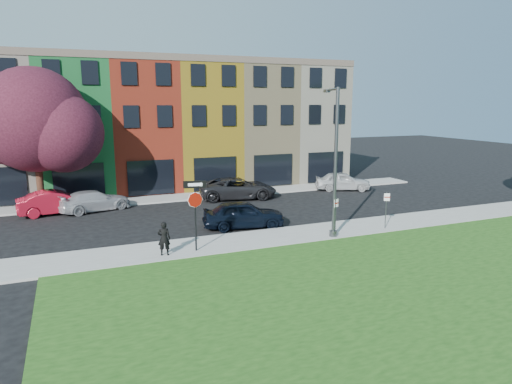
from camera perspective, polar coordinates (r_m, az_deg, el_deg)
name	(u,v)px	position (r m, az deg, el deg)	size (l,w,h in m)	color
ground	(318,254)	(21.84, 7.73, -7.70)	(120.00, 120.00, 0.00)	black
sidewalk_near	(322,232)	(25.26, 8.28, -4.95)	(40.00, 3.00, 0.12)	gray
sidewalk_far	(182,197)	(34.39, -9.29, -0.65)	(40.00, 2.40, 0.12)	gray
rowhouse_block	(169,126)	(39.88, -10.85, 8.06)	(30.00, 10.12, 10.00)	#BAAD9A
stop_sign	(195,202)	(21.32, -7.62, -1.20)	(1.02, 0.32, 3.35)	black
man	(164,238)	(21.34, -11.43, -5.71)	(0.66, 0.52, 1.58)	black
sedan_near	(244,214)	(25.87, -1.57, -2.79)	(4.86, 2.65, 1.57)	black
parked_car_red	(56,202)	(31.68, -23.69, -1.18)	(4.80, 2.23, 1.53)	maroon
parked_car_silver	(94,201)	(31.68, -19.55, -1.03)	(5.02, 3.21, 1.35)	#A6A5AA
parked_car_dark	(238,188)	(33.64, -2.29, 0.49)	(6.06, 3.61, 1.58)	black
parked_car_white	(343,181)	(37.54, 10.78, 1.35)	(4.72, 3.32, 1.49)	beige
street_lamp	(334,163)	(23.75, 9.76, 3.63)	(0.98, 2.52, 7.64)	#474A4C
parking_sign_a	(336,212)	(24.06, 9.95, -2.47)	(0.30, 0.15, 2.06)	#474A4C
parking_sign_b	(386,205)	(26.20, 15.97, -1.63)	(0.30, 0.16, 2.05)	#474A4C
tree_purple	(37,122)	(32.28, -25.73, 7.85)	(7.90, 6.91, 9.11)	black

